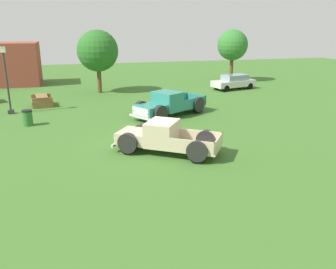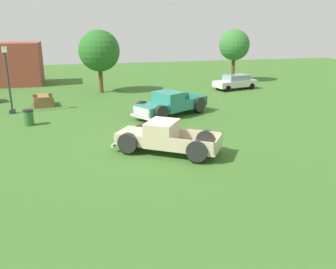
{
  "view_description": "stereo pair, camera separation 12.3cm",
  "coord_description": "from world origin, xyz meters",
  "px_view_note": "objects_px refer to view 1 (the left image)",
  "views": [
    {
      "loc": [
        -3.67,
        -15.97,
        5.76
      ],
      "look_at": [
        0.28,
        -0.9,
        0.9
      ],
      "focal_mm": 37.85,
      "sensor_mm": 36.0,
      "label": 1
    },
    {
      "loc": [
        -3.55,
        -16.0,
        5.76
      ],
      "look_at": [
        0.28,
        -0.9,
        0.9
      ],
      "focal_mm": 37.85,
      "sensor_mm": 36.0,
      "label": 2
    }
  ],
  "objects_px": {
    "picnic_table": "(42,99)",
    "lamp_post_near": "(7,79)",
    "pickup_truck_foreground": "(161,138)",
    "trash_can": "(28,118)",
    "oak_tree_west": "(98,51)",
    "pickup_truck_behind_left": "(167,105)",
    "sedan_distant_a": "(234,82)",
    "oak_tree_east": "(233,45)"
  },
  "relations": [
    {
      "from": "lamp_post_near",
      "to": "picnic_table",
      "type": "bearing_deg",
      "value": 46.11
    },
    {
      "from": "lamp_post_near",
      "to": "pickup_truck_behind_left",
      "type": "bearing_deg",
      "value": -18.85
    },
    {
      "from": "picnic_table",
      "to": "oak_tree_west",
      "type": "relative_size",
      "value": 0.37
    },
    {
      "from": "pickup_truck_foreground",
      "to": "trash_can",
      "type": "relative_size",
      "value": 5.29
    },
    {
      "from": "picnic_table",
      "to": "trash_can",
      "type": "xyz_separation_m",
      "value": [
        -0.41,
        -5.37,
        -0.01
      ]
    },
    {
      "from": "sedan_distant_a",
      "to": "oak_tree_west",
      "type": "distance_m",
      "value": 12.53
    },
    {
      "from": "lamp_post_near",
      "to": "pickup_truck_foreground",
      "type": "bearing_deg",
      "value": -50.91
    },
    {
      "from": "pickup_truck_foreground",
      "to": "pickup_truck_behind_left",
      "type": "bearing_deg",
      "value": 73.27
    },
    {
      "from": "sedan_distant_a",
      "to": "picnic_table",
      "type": "distance_m",
      "value": 16.88
    },
    {
      "from": "sedan_distant_a",
      "to": "pickup_truck_behind_left",
      "type": "bearing_deg",
      "value": -135.98
    },
    {
      "from": "oak_tree_west",
      "to": "oak_tree_east",
      "type": "bearing_deg",
      "value": 12.11
    },
    {
      "from": "picnic_table",
      "to": "oak_tree_west",
      "type": "distance_m",
      "value": 7.02
    },
    {
      "from": "pickup_truck_behind_left",
      "to": "oak_tree_west",
      "type": "relative_size",
      "value": 1.03
    },
    {
      "from": "trash_can",
      "to": "pickup_truck_behind_left",
      "type": "bearing_deg",
      "value": 0.21
    },
    {
      "from": "picnic_table",
      "to": "pickup_truck_behind_left",
      "type": "bearing_deg",
      "value": -33.41
    },
    {
      "from": "pickup_truck_behind_left",
      "to": "lamp_post_near",
      "type": "relative_size",
      "value": 1.23
    },
    {
      "from": "pickup_truck_foreground",
      "to": "sedan_distant_a",
      "type": "relative_size",
      "value": 1.18
    },
    {
      "from": "picnic_table",
      "to": "oak_tree_east",
      "type": "bearing_deg",
      "value": 21.85
    },
    {
      "from": "pickup_truck_behind_left",
      "to": "oak_tree_east",
      "type": "bearing_deg",
      "value": 51.03
    },
    {
      "from": "picnic_table",
      "to": "pickup_truck_foreground",
      "type": "bearing_deg",
      "value": -62.48
    },
    {
      "from": "sedan_distant_a",
      "to": "lamp_post_near",
      "type": "relative_size",
      "value": 0.96
    },
    {
      "from": "pickup_truck_foreground",
      "to": "lamp_post_near",
      "type": "height_order",
      "value": "lamp_post_near"
    },
    {
      "from": "pickup_truck_foreground",
      "to": "sedan_distant_a",
      "type": "xyz_separation_m",
      "value": [
        10.48,
        14.71,
        -0.01
      ]
    },
    {
      "from": "pickup_truck_behind_left",
      "to": "sedan_distant_a",
      "type": "bearing_deg",
      "value": 44.02
    },
    {
      "from": "pickup_truck_foreground",
      "to": "oak_tree_east",
      "type": "bearing_deg",
      "value": 57.48
    },
    {
      "from": "sedan_distant_a",
      "to": "trash_can",
      "type": "height_order",
      "value": "sedan_distant_a"
    },
    {
      "from": "pickup_truck_foreground",
      "to": "oak_tree_west",
      "type": "distance_m",
      "value": 16.52
    },
    {
      "from": "oak_tree_east",
      "to": "pickup_truck_behind_left",
      "type": "bearing_deg",
      "value": -128.97
    },
    {
      "from": "pickup_truck_behind_left",
      "to": "picnic_table",
      "type": "xyz_separation_m",
      "value": [
        -8.09,
        5.33,
        -0.28
      ]
    },
    {
      "from": "oak_tree_west",
      "to": "pickup_truck_foreground",
      "type": "bearing_deg",
      "value": -84.29
    },
    {
      "from": "picnic_table",
      "to": "lamp_post_near",
      "type": "bearing_deg",
      "value": -133.89
    },
    {
      "from": "oak_tree_west",
      "to": "pickup_truck_behind_left",
      "type": "bearing_deg",
      "value": -69.9
    },
    {
      "from": "lamp_post_near",
      "to": "picnic_table",
      "type": "distance_m",
      "value": 3.26
    },
    {
      "from": "pickup_truck_foreground",
      "to": "trash_can",
      "type": "distance_m",
      "value": 9.19
    },
    {
      "from": "pickup_truck_behind_left",
      "to": "sedan_distant_a",
      "type": "distance_m",
      "value": 11.88
    },
    {
      "from": "trash_can",
      "to": "picnic_table",
      "type": "bearing_deg",
      "value": 85.61
    },
    {
      "from": "sedan_distant_a",
      "to": "trash_can",
      "type": "xyz_separation_m",
      "value": [
        -17.04,
        -8.29,
        -0.22
      ]
    },
    {
      "from": "pickup_truck_foreground",
      "to": "picnic_table",
      "type": "height_order",
      "value": "pickup_truck_foreground"
    },
    {
      "from": "pickup_truck_behind_left",
      "to": "picnic_table",
      "type": "relative_size",
      "value": 2.78
    },
    {
      "from": "lamp_post_near",
      "to": "oak_tree_west",
      "type": "xyz_separation_m",
      "value": [
        6.39,
        6.33,
        1.24
      ]
    },
    {
      "from": "pickup_truck_foreground",
      "to": "trash_can",
      "type": "height_order",
      "value": "pickup_truck_foreground"
    },
    {
      "from": "pickup_truck_behind_left",
      "to": "oak_tree_east",
      "type": "xyz_separation_m",
      "value": [
        10.27,
        12.7,
        2.94
      ]
    }
  ]
}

